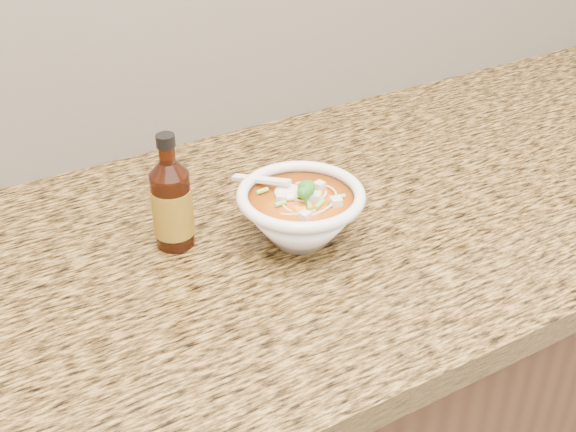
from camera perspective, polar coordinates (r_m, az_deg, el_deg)
counter_slab at (r=1.03m, az=-1.97°, el=-2.16°), size 4.00×0.68×0.04m
soup_bowl at (r=0.98m, az=1.01°, el=0.13°), size 0.17×0.19×0.10m
hot_sauce_bottle at (r=0.97m, az=-9.15°, el=0.89°), size 0.07×0.07×0.17m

